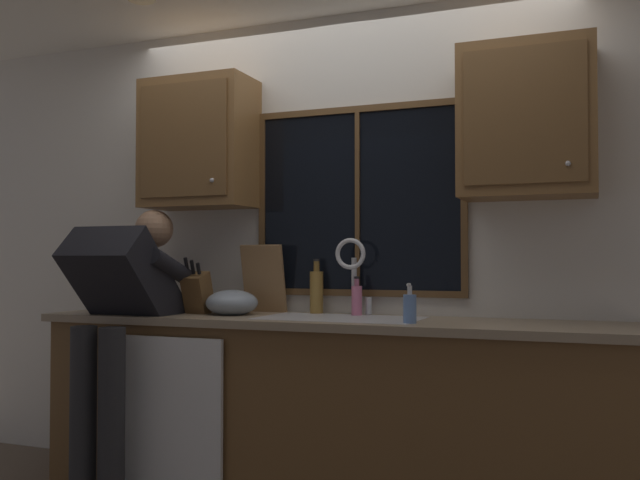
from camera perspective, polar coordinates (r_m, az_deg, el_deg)
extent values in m
cube|color=silver|center=(3.86, 2.07, -0.63)|extent=(5.31, 0.12, 2.55)
cube|color=black|center=(3.78, 3.12, 3.19)|extent=(1.10, 0.02, 0.95)
cube|color=brown|center=(3.84, 3.07, 10.55)|extent=(1.17, 0.02, 0.04)
cube|color=brown|center=(3.76, 3.09, -4.31)|extent=(1.17, 0.02, 0.04)
cube|color=brown|center=(3.98, -4.71, 2.94)|extent=(0.04, 0.02, 0.95)
cube|color=brown|center=(3.63, 11.63, 3.41)|extent=(0.03, 0.02, 0.95)
cube|color=brown|center=(3.76, 3.07, 3.20)|extent=(0.02, 0.02, 0.95)
cube|color=brown|center=(3.61, 0.19, -13.91)|extent=(2.91, 0.58, 0.88)
cube|color=gray|center=(3.52, 0.07, -6.65)|extent=(2.97, 0.62, 0.04)
cube|color=white|center=(3.64, -12.19, -13.48)|extent=(0.60, 0.02, 0.74)
cube|color=brown|center=(4.05, -9.76, 7.67)|extent=(0.62, 0.33, 0.72)
cube|color=brown|center=(3.90, -11.07, 8.02)|extent=(0.54, 0.01, 0.62)
sphere|color=#B2B2B7|center=(3.77, -8.77, 4.81)|extent=(0.02, 0.02, 0.02)
cube|color=brown|center=(3.49, 16.46, 9.20)|extent=(0.62, 0.33, 0.72)
cube|color=brown|center=(3.32, 16.21, 9.75)|extent=(0.54, 0.01, 0.62)
sphere|color=#B2B2B7|center=(3.27, 19.48, 5.87)|extent=(0.02, 0.02, 0.02)
cube|color=#B7B7BC|center=(3.50, 1.63, -6.52)|extent=(0.80, 0.46, 0.02)
cube|color=#9C9CA0|center=(3.58, -1.41, -8.01)|extent=(0.36, 0.42, 0.20)
cube|color=#9C9CA0|center=(3.45, 4.80, -8.26)|extent=(0.36, 0.42, 0.20)
cube|color=#B7B7BC|center=(3.51, 1.63, -8.15)|extent=(0.04, 0.42, 0.20)
cylinder|color=silver|center=(3.70, 2.78, -3.77)|extent=(0.03, 0.03, 0.30)
torus|color=silver|center=(3.64, 2.48, -1.13)|extent=(0.16, 0.02, 0.16)
cylinder|color=silver|center=(3.68, 3.97, -5.34)|extent=(0.03, 0.03, 0.09)
cylinder|color=#262628|center=(3.76, -18.67, -13.34)|extent=(0.13, 0.13, 0.88)
cylinder|color=#262628|center=(3.65, -16.57, -13.70)|extent=(0.13, 0.13, 0.88)
cube|color=black|center=(3.78, -15.66, -3.33)|extent=(0.44, 0.56, 0.57)
sphere|color=#A57A5B|center=(4.00, -13.31, 0.89)|extent=(0.21, 0.21, 0.21)
cylinder|color=black|center=(4.06, -16.60, -2.49)|extent=(0.09, 0.52, 0.26)
cylinder|color=black|center=(3.80, -11.37, -2.59)|extent=(0.09, 0.52, 0.26)
cube|color=brown|center=(3.84, -9.88, -4.34)|extent=(0.12, 0.18, 0.25)
cylinder|color=black|center=(3.81, -10.77, -2.07)|extent=(0.02, 0.05, 0.09)
cylinder|color=black|center=(3.79, -10.31, -2.18)|extent=(0.02, 0.04, 0.08)
cylinder|color=black|center=(3.78, -9.84, -2.29)|extent=(0.02, 0.04, 0.06)
cube|color=#997047|center=(3.89, -4.60, -3.15)|extent=(0.25, 0.10, 0.37)
ellipsoid|color=#8C99A8|center=(3.74, -7.16, -5.08)|extent=(0.28, 0.28, 0.14)
cylinder|color=#668CCC|center=(3.23, 7.30, -5.57)|extent=(0.06, 0.06, 0.13)
cylinder|color=silver|center=(3.23, 7.29, -4.06)|extent=(0.02, 0.02, 0.04)
cylinder|color=silver|center=(3.21, 7.21, -3.62)|extent=(0.01, 0.04, 0.01)
cylinder|color=olive|center=(3.78, -0.29, -4.29)|extent=(0.07, 0.07, 0.23)
cylinder|color=brown|center=(3.78, -0.28, -2.15)|extent=(0.03, 0.03, 0.06)
cylinder|color=black|center=(3.78, -0.28, -1.63)|extent=(0.04, 0.04, 0.01)
cylinder|color=pink|center=(3.65, 3.00, -4.95)|extent=(0.06, 0.06, 0.15)
cylinder|color=#AD5B7A|center=(3.65, 3.00, -3.46)|extent=(0.02, 0.02, 0.04)
cylinder|color=black|center=(3.65, 3.00, -3.06)|extent=(0.03, 0.03, 0.01)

